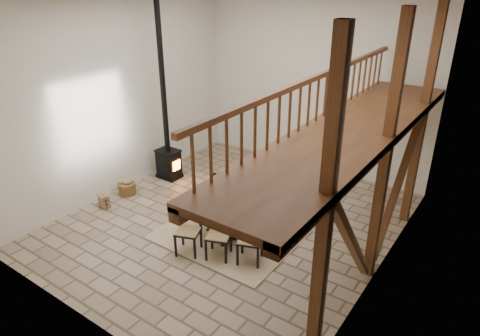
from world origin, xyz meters
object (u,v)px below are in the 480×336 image
Objects in this scene: log_basket at (127,188)px; log_stack at (104,201)px; wood_stove at (167,141)px; dining_table at (228,220)px.

log_basket is 0.81m from log_stack.
wood_stove is at bearing 81.16° from log_basket.
dining_table is 3.49m from log_stack.
dining_table is 3.65m from wood_stove.
wood_stove is 10.73× the size of log_basket.
wood_stove is 2.43m from log_stack.
dining_table reaches higher than log_stack.
dining_table reaches higher than log_basket.
log_basket is (-0.22, -1.41, -0.96)m from wood_stove.
dining_table is at bearing 11.62° from log_stack.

